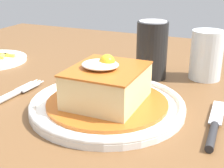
{
  "coord_description": "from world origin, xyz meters",
  "views": [
    {
      "loc": [
        0.24,
        -0.6,
        0.99
      ],
      "look_at": [
        0.03,
        -0.13,
        0.79
      ],
      "focal_mm": 51.0,
      "sensor_mm": 36.0,
      "label": 1
    }
  ],
  "objects_px": {
    "fork": "(12,94)",
    "soda_can": "(152,50)",
    "main_plate": "(107,105)",
    "drinking_glass": "(206,58)",
    "knife": "(214,129)"
  },
  "relations": [
    {
      "from": "fork",
      "to": "soda_can",
      "type": "height_order",
      "value": "soda_can"
    },
    {
      "from": "fork",
      "to": "soda_can",
      "type": "bearing_deg",
      "value": 46.08
    },
    {
      "from": "fork",
      "to": "knife",
      "type": "distance_m",
      "value": 0.36
    },
    {
      "from": "soda_can",
      "to": "drinking_glass",
      "type": "height_order",
      "value": "soda_can"
    },
    {
      "from": "main_plate",
      "to": "soda_can",
      "type": "height_order",
      "value": "soda_can"
    },
    {
      "from": "fork",
      "to": "drinking_glass",
      "type": "distance_m",
      "value": 0.4
    },
    {
      "from": "fork",
      "to": "soda_can",
      "type": "relative_size",
      "value": 1.14
    },
    {
      "from": "main_plate",
      "to": "drinking_glass",
      "type": "relative_size",
      "value": 2.52
    },
    {
      "from": "knife",
      "to": "soda_can",
      "type": "height_order",
      "value": "soda_can"
    },
    {
      "from": "soda_can",
      "to": "drinking_glass",
      "type": "distance_m",
      "value": 0.12
    },
    {
      "from": "soda_can",
      "to": "drinking_glass",
      "type": "bearing_deg",
      "value": 20.73
    },
    {
      "from": "main_plate",
      "to": "soda_can",
      "type": "relative_size",
      "value": 2.14
    },
    {
      "from": "knife",
      "to": "drinking_glass",
      "type": "bearing_deg",
      "value": 101.92
    },
    {
      "from": "main_plate",
      "to": "soda_can",
      "type": "distance_m",
      "value": 0.2
    },
    {
      "from": "soda_can",
      "to": "drinking_glass",
      "type": "relative_size",
      "value": 1.18
    }
  ]
}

